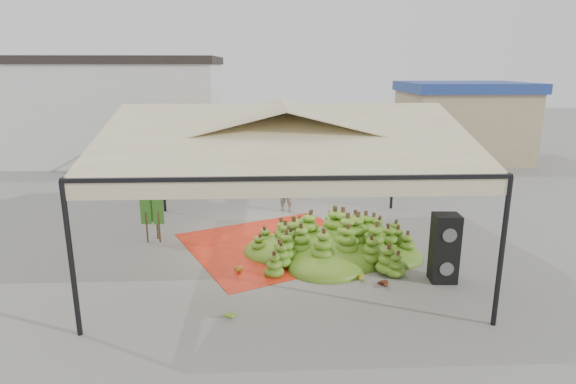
{
  "coord_description": "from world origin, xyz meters",
  "views": [
    {
      "loc": [
        -0.42,
        -12.3,
        4.94
      ],
      "look_at": [
        0.2,
        1.5,
        1.3
      ],
      "focal_mm": 30.0,
      "sensor_mm": 36.0,
      "label": 1
    }
  ],
  "objects_px": {
    "truck_left": "(207,144)",
    "truck_right": "(377,148)",
    "banana_heap": "(336,236)",
    "vendor": "(286,189)",
    "speaker_stack": "(445,248)"
  },
  "relations": [
    {
      "from": "truck_left",
      "to": "speaker_stack",
      "type": "bearing_deg",
      "value": -67.38
    },
    {
      "from": "vendor",
      "to": "truck_right",
      "type": "height_order",
      "value": "truck_right"
    },
    {
      "from": "banana_heap",
      "to": "truck_right",
      "type": "relative_size",
      "value": 0.7
    },
    {
      "from": "truck_left",
      "to": "truck_right",
      "type": "height_order",
      "value": "truck_right"
    },
    {
      "from": "speaker_stack",
      "to": "truck_right",
      "type": "xyz_separation_m",
      "value": [
        0.72,
        10.29,
        0.61
      ]
    },
    {
      "from": "banana_heap",
      "to": "speaker_stack",
      "type": "distance_m",
      "value": 2.86
    },
    {
      "from": "banana_heap",
      "to": "vendor",
      "type": "bearing_deg",
      "value": 105.97
    },
    {
      "from": "truck_left",
      "to": "truck_right",
      "type": "bearing_deg",
      "value": -21.04
    },
    {
      "from": "banana_heap",
      "to": "vendor",
      "type": "distance_m",
      "value": 4.28
    },
    {
      "from": "banana_heap",
      "to": "speaker_stack",
      "type": "relative_size",
      "value": 3.03
    },
    {
      "from": "speaker_stack",
      "to": "truck_left",
      "type": "xyz_separation_m",
      "value": [
        -6.9,
        12.21,
        0.56
      ]
    },
    {
      "from": "speaker_stack",
      "to": "truck_right",
      "type": "height_order",
      "value": "truck_right"
    },
    {
      "from": "vendor",
      "to": "banana_heap",
      "type": "bearing_deg",
      "value": 124.53
    },
    {
      "from": "speaker_stack",
      "to": "truck_left",
      "type": "bearing_deg",
      "value": 122.17
    },
    {
      "from": "speaker_stack",
      "to": "vendor",
      "type": "relative_size",
      "value": 1.04
    }
  ]
}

